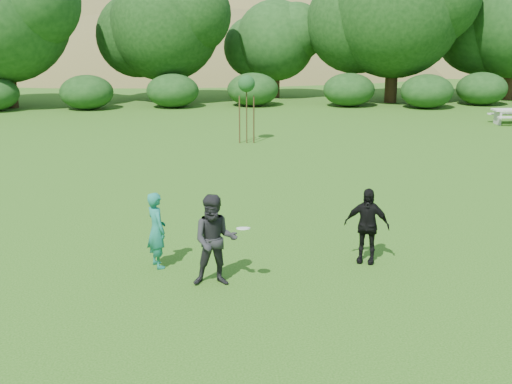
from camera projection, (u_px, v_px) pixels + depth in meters
ground at (265, 285)px, 12.75m from camera, size 120.00×120.00×0.00m
player_teal at (157, 230)px, 13.48m from camera, size 0.61×0.71×1.63m
player_grey at (215, 240)px, 12.53m from camera, size 0.91×0.71×1.85m
player_black at (367, 226)px, 13.74m from camera, size 1.05×0.72×1.65m
frisbee at (243, 228)px, 12.34m from camera, size 0.27×0.27×0.07m
sapling at (247, 86)px, 26.58m from camera, size 0.70×0.70×2.85m
picnic_table at (511, 114)px, 31.88m from camera, size 1.80×1.48×0.76m
hillside at (220, 157)px, 81.78m from camera, size 150.00×72.00×52.00m
tree_row at (283, 22)px, 39.29m from camera, size 53.92×10.38×9.62m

